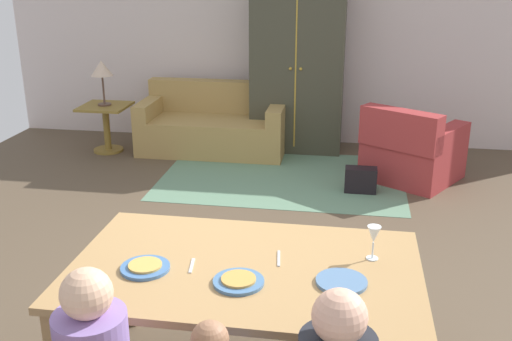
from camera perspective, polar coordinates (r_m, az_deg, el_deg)
The scene contains 18 objects.
ground_plane at distance 4.95m, azimuth -0.16°, elevation -7.50°, with size 7.50×6.30×0.02m, color brown.
back_wall at distance 7.64m, azimuth 3.86°, elevation 12.79°, with size 7.50×0.10×2.70m, color beige.
dining_table at distance 3.12m, azimuth -1.04°, elevation -10.13°, with size 1.79×1.09×0.76m.
plate_near_man at distance 3.10m, azimuth -10.56°, elevation -9.14°, with size 0.25×0.25×0.02m, color #426FA9.
pizza_near_man at distance 3.09m, azimuth -10.58°, elevation -8.90°, with size 0.17×0.17×0.01m, color gold.
plate_near_child at distance 2.93m, azimuth -1.68°, elevation -10.60°, with size 0.25×0.25×0.02m, color teal.
pizza_near_child at distance 2.92m, azimuth -1.69°, elevation -10.34°, with size 0.17×0.17×0.01m, color gold.
plate_near_woman at distance 2.96m, azimuth 8.19°, elevation -10.50°, with size 0.25×0.25×0.02m, color #5479A3.
wine_glass at distance 3.15m, azimuth 11.21°, elevation -6.16°, with size 0.07×0.07×0.19m.
fork at distance 3.10m, azimuth -6.17°, elevation -9.05°, with size 0.02×0.15×0.01m, color silver.
knife at distance 3.15m, azimuth 2.20°, elevation -8.40°, with size 0.01×0.17×0.01m, color silver.
area_rug at distance 6.50m, azimuth 2.54°, elevation -0.63°, with size 2.60×1.80×0.01m, color slate.
couch at distance 7.37m, azimuth -4.03°, elevation 4.24°, with size 1.77×0.86×0.82m.
armchair at distance 6.54m, azimuth 14.64°, elevation 1.78°, with size 1.18×1.18×0.82m.
armoire at distance 7.29m, azimuth 4.04°, elevation 10.08°, with size 1.10×0.59×2.10m.
side_table at distance 7.51m, azimuth -14.16°, elevation 4.57°, with size 0.56×0.56×0.58m.
table_lamp at distance 7.38m, azimuth -14.56°, elevation 9.31°, with size 0.26×0.26×0.54m.
handbag at distance 6.13m, azimuth 9.99°, elevation -0.90°, with size 0.32×0.16×0.26m, color black.
Camera 1 is at (0.72, -3.80, 2.24)m, focal length 41.77 mm.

